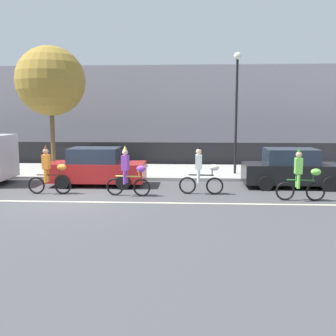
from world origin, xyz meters
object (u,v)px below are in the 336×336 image
at_px(parked_car_black, 292,169).
at_px(parade_cyclist_zebra, 202,173).
at_px(parade_cyclist_lime, 301,178).
at_px(parked_car_red, 97,168).
at_px(parade_cyclist_purple, 128,174).
at_px(parade_cyclist_orange, 49,173).
at_px(street_lamp_post, 237,95).

bearing_deg(parked_car_black, parade_cyclist_zebra, -156.24).
bearing_deg(parade_cyclist_lime, parked_car_red, 161.81).
xyz_separation_m(parade_cyclist_zebra, parade_cyclist_lime, (3.51, -0.97, 0.00)).
xyz_separation_m(parade_cyclist_purple, parked_car_black, (6.62, 2.17, -0.06)).
height_order(parade_cyclist_orange, parked_car_red, parade_cyclist_orange).
bearing_deg(parked_car_red, parade_cyclist_orange, -125.48).
xyz_separation_m(parade_cyclist_orange, parade_cyclist_zebra, (5.86, 0.29, 0.00)).
bearing_deg(parked_car_red, parade_cyclist_purple, -51.07).
relative_size(parade_cyclist_orange, street_lamp_post, 0.33).
bearing_deg(parade_cyclist_orange, parade_cyclist_purple, -3.32).
relative_size(parade_cyclist_purple, street_lamp_post, 0.33).
distance_m(parade_cyclist_lime, parked_car_black, 2.69).
xyz_separation_m(parade_cyclist_purple, parade_cyclist_lime, (6.27, -0.50, 0.00)).
height_order(parade_cyclist_purple, parade_cyclist_zebra, same).
height_order(parade_cyclist_lime, parked_car_black, parade_cyclist_lime).
bearing_deg(parked_car_red, parked_car_black, 0.30).
distance_m(parade_cyclist_orange, parade_cyclist_zebra, 5.87).
xyz_separation_m(parade_cyclist_lime, street_lamp_post, (-1.72, 5.46, 3.15)).
distance_m(parade_cyclist_lime, parked_car_red, 8.41).
relative_size(parked_car_black, parked_car_red, 1.00).
height_order(parade_cyclist_orange, street_lamp_post, street_lamp_post).
height_order(parade_cyclist_zebra, parked_car_black, parade_cyclist_zebra).
relative_size(parade_cyclist_orange, parade_cyclist_zebra, 1.00).
xyz_separation_m(parade_cyclist_lime, parked_car_red, (-7.99, 2.62, -0.06)).
relative_size(parade_cyclist_purple, parade_cyclist_zebra, 1.00).
bearing_deg(street_lamp_post, parade_cyclist_purple, -132.55).
distance_m(parade_cyclist_purple, parked_car_black, 6.97).
xyz_separation_m(parade_cyclist_zebra, street_lamp_post, (1.79, 4.49, 3.15)).
distance_m(parade_cyclist_zebra, street_lamp_post, 5.77).
height_order(parade_cyclist_orange, parade_cyclist_zebra, same).
bearing_deg(parked_car_black, parade_cyclist_lime, -97.49).
relative_size(parade_cyclist_zebra, parked_car_black, 0.47).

